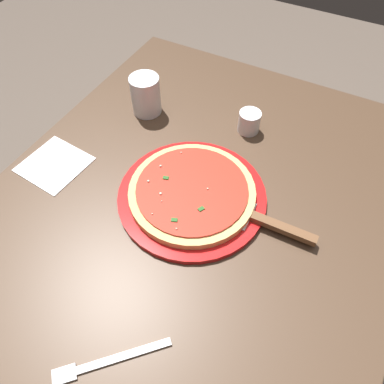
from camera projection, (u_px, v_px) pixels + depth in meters
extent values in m
plane|color=brown|center=(197.00, 313.00, 1.37)|extent=(5.00, 5.00, 0.00)
cube|color=black|center=(346.00, 215.00, 1.21)|extent=(0.06, 0.06, 0.72)
cube|color=black|center=(13.00, 340.00, 0.96)|extent=(0.06, 0.06, 0.72)
cube|color=black|center=(168.00, 146.00, 1.40)|extent=(0.06, 0.06, 0.72)
cube|color=#473323|center=(200.00, 194.00, 0.79)|extent=(0.95, 0.82, 0.03)
cylinder|color=red|center=(192.00, 196.00, 0.76)|extent=(0.31, 0.31, 0.01)
cylinder|color=#DBB26B|center=(192.00, 192.00, 0.75)|extent=(0.26, 0.26, 0.02)
cylinder|color=red|center=(192.00, 189.00, 0.74)|extent=(0.23, 0.23, 0.00)
sphere|color=#EFEACC|center=(161.00, 194.00, 0.73)|extent=(0.01, 0.01, 0.01)
sphere|color=#EFEACC|center=(208.00, 189.00, 0.74)|extent=(0.00, 0.00, 0.00)
sphere|color=#EFEACC|center=(161.00, 166.00, 0.77)|extent=(0.00, 0.00, 0.00)
sphere|color=#EFEACC|center=(148.00, 181.00, 0.75)|extent=(0.01, 0.01, 0.01)
sphere|color=#EFEACC|center=(152.00, 214.00, 0.70)|extent=(0.00, 0.00, 0.00)
sphere|color=#EFEACC|center=(162.00, 201.00, 0.72)|extent=(0.00, 0.00, 0.00)
sphere|color=#EFEACC|center=(176.00, 229.00, 0.68)|extent=(0.00, 0.00, 0.00)
sphere|color=#EFEACC|center=(181.00, 153.00, 0.80)|extent=(0.00, 0.00, 0.00)
cube|color=#23561E|center=(166.00, 178.00, 0.75)|extent=(0.01, 0.01, 0.00)
cube|color=#23561E|center=(176.00, 221.00, 0.69)|extent=(0.01, 0.01, 0.00)
cube|color=#23561E|center=(201.00, 209.00, 0.71)|extent=(0.01, 0.01, 0.00)
cube|color=silver|center=(230.00, 209.00, 0.73)|extent=(0.07, 0.09, 0.00)
cube|color=brown|center=(283.00, 228.00, 0.70)|extent=(0.02, 0.13, 0.01)
cylinder|color=silver|center=(146.00, 95.00, 0.90)|extent=(0.07, 0.07, 0.10)
cylinder|color=silver|center=(249.00, 122.00, 0.87)|extent=(0.05, 0.05, 0.05)
cube|color=white|center=(54.00, 164.00, 0.82)|extent=(0.14, 0.14, 0.00)
cube|color=silver|center=(125.00, 356.00, 0.57)|extent=(0.11, 0.11, 0.00)
cube|color=silver|center=(64.00, 375.00, 0.56)|extent=(0.04, 0.04, 0.00)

